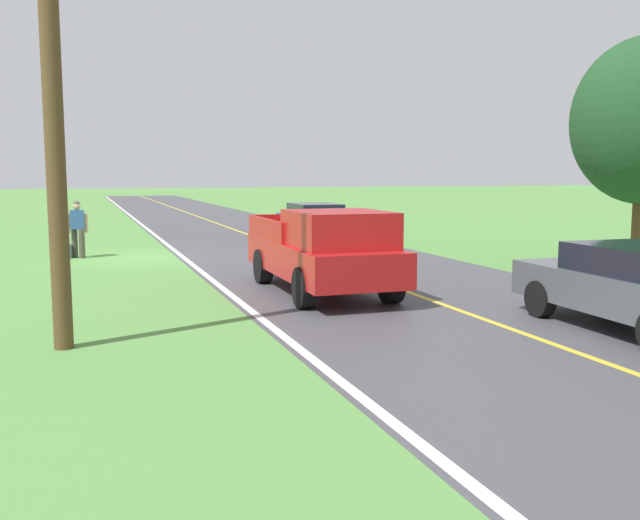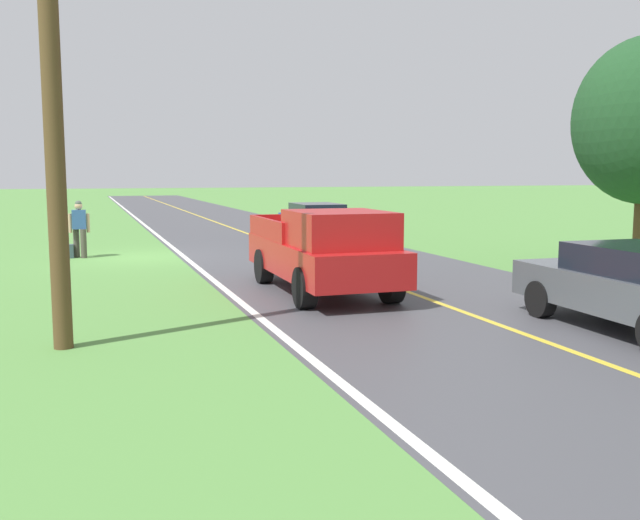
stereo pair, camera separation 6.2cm
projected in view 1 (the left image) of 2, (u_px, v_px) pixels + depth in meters
The scene contains 10 objects.
ground_plane at pixel (140, 257), 21.55m from camera, with size 200.00×200.00×0.00m, color #568E42.
road_surface at pixel (295, 251), 23.16m from camera, with size 7.80×120.00×0.00m, color #47474C.
lane_edge_line at pixel (181, 256), 21.95m from camera, with size 0.16×117.60×0.00m, color silver.
lane_centre_line at pixel (295, 251), 23.15m from camera, with size 0.14×117.60×0.00m, color gold.
hitchhiker_walking at pixel (78, 226), 21.35m from camera, with size 0.62×0.52×1.75m.
suitcase_carried at pixel (64, 251), 21.25m from camera, with size 0.20×0.46×0.42m, color #384C56.
pickup_truck_passing at pixel (325, 249), 14.93m from camera, with size 2.14×5.42×1.82m.
sedan_near_oncoming at pixel (314, 220), 27.16m from camera, with size 2.01×4.44×1.41m.
sedan_mid_oncoming at pixel (639, 285), 11.43m from camera, with size 2.01×4.44×1.41m.
utility_pole_roadside at pixel (50, 52), 9.85m from camera, with size 0.28×0.28×8.54m, color brown.
Camera 1 is at (1.76, 22.02, 2.58)m, focal length 39.39 mm.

